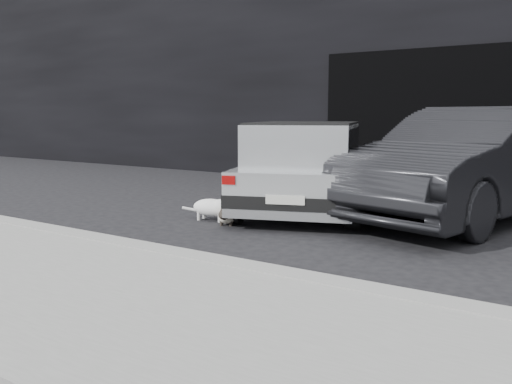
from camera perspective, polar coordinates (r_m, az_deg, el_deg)
The scene contains 9 objects.
ground at distance 7.59m, azimuth 0.95°, elevation -2.33°, with size 80.00×80.00×0.00m, color black.
building_facade at distance 12.69m, azimuth 20.28°, elevation 12.71°, with size 34.00×4.00×5.00m, color black.
garage_opening at distance 10.71m, azimuth 17.40°, elevation 7.35°, with size 4.00×0.10×2.60m, color black.
curb at distance 4.95m, azimuth -5.71°, elevation -7.35°, with size 18.00×0.25×0.12m, color gray.
sidewalk at distance 4.14m, azimuth -16.52°, elevation -10.85°, with size 18.00×2.20×0.11m, color gray.
silver_hatchback at distance 7.81m, azimuth 5.32°, elevation 3.10°, with size 2.64×3.78×1.28m.
second_car at distance 7.72m, azimuth 21.83°, elevation 2.83°, with size 1.57×4.51×1.49m, color black.
cat_siamese at distance 6.86m, azimuth -2.96°, elevation -2.51°, with size 0.40×0.67×0.25m.
cat_white at distance 7.11m, azimuth -4.45°, elevation -1.59°, with size 0.79×0.34×0.37m.
Camera 1 is at (4.04, -6.27, 1.38)m, focal length 38.00 mm.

